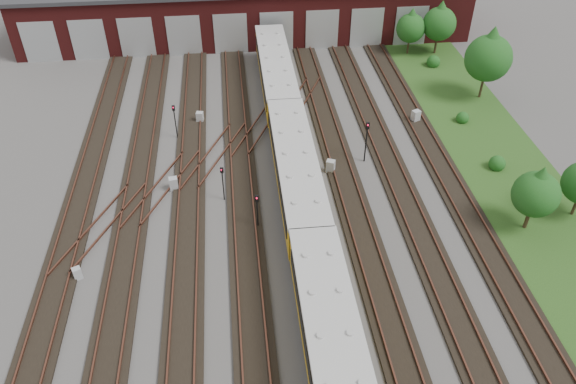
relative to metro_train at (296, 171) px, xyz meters
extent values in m
plane|color=#464341|center=(-2.00, -8.38, -2.03)|extent=(120.00, 120.00, 0.00)
cube|color=black|center=(-16.00, -8.38, -1.94)|extent=(2.40, 70.00, 0.18)
cube|color=brown|center=(-16.72, -8.38, -1.78)|extent=(0.10, 70.00, 0.15)
cube|color=brown|center=(-15.28, -8.38, -1.78)|extent=(0.10, 70.00, 0.15)
cube|color=black|center=(-12.00, -8.38, -1.94)|extent=(2.40, 70.00, 0.18)
cube|color=brown|center=(-12.72, -8.38, -1.78)|extent=(0.10, 70.00, 0.15)
cube|color=brown|center=(-11.28, -8.38, -1.78)|extent=(0.10, 70.00, 0.15)
cube|color=black|center=(-8.00, -8.38, -1.94)|extent=(2.40, 70.00, 0.18)
cube|color=brown|center=(-8.72, -8.38, -1.78)|extent=(0.10, 70.00, 0.15)
cube|color=brown|center=(-7.28, -8.38, -1.78)|extent=(0.10, 70.00, 0.15)
cube|color=black|center=(-4.00, -8.38, -1.94)|extent=(2.40, 70.00, 0.18)
cube|color=brown|center=(-4.72, -8.38, -1.78)|extent=(0.10, 70.00, 0.15)
cube|color=brown|center=(-3.28, -8.38, -1.78)|extent=(0.10, 70.00, 0.15)
cube|color=black|center=(0.00, -8.38, -1.94)|extent=(2.40, 70.00, 0.18)
cube|color=brown|center=(-0.72, -8.38, -1.78)|extent=(0.10, 70.00, 0.15)
cube|color=brown|center=(0.72, -8.38, -1.78)|extent=(0.10, 70.00, 0.15)
cube|color=black|center=(4.00, -8.38, -1.94)|extent=(2.40, 70.00, 0.18)
cube|color=brown|center=(3.28, -8.38, -1.78)|extent=(0.10, 70.00, 0.15)
cube|color=brown|center=(4.72, -8.38, -1.78)|extent=(0.10, 70.00, 0.15)
cube|color=black|center=(8.00, -8.38, -1.94)|extent=(2.40, 70.00, 0.18)
cube|color=brown|center=(7.28, -8.38, -1.78)|extent=(0.10, 70.00, 0.15)
cube|color=brown|center=(8.72, -8.38, -1.78)|extent=(0.10, 70.00, 0.15)
cube|color=black|center=(12.00, -8.38, -1.94)|extent=(2.40, 70.00, 0.18)
cube|color=brown|center=(11.28, -8.38, -1.78)|extent=(0.10, 70.00, 0.15)
cube|color=brown|center=(12.72, -8.38, -1.78)|extent=(0.10, 70.00, 0.15)
cube|color=brown|center=(-10.00, 1.62, -1.78)|extent=(5.40, 9.62, 0.15)
cube|color=brown|center=(-6.00, 5.62, -1.78)|extent=(5.40, 9.62, 0.15)
cube|color=brown|center=(-2.00, 9.62, -1.78)|extent=(5.40, 9.62, 0.15)
cube|color=brown|center=(-14.00, -2.38, -1.78)|extent=(5.40, 9.62, 0.15)
cube|color=brown|center=(2.00, 13.62, -1.78)|extent=(5.40, 9.62, 0.15)
cube|color=#511414|center=(-2.00, 31.62, 0.97)|extent=(50.00, 12.00, 6.00)
cube|color=#9B9EA0|center=(-24.00, 25.60, 0.17)|extent=(3.60, 0.12, 4.40)
cube|color=#9B9EA0|center=(-19.00, 25.60, 0.17)|extent=(3.60, 0.12, 4.40)
cube|color=#9B9EA0|center=(-14.00, 25.60, 0.17)|extent=(3.60, 0.12, 4.40)
cube|color=#9B9EA0|center=(-9.00, 25.60, 0.17)|extent=(3.60, 0.12, 4.40)
cube|color=#9B9EA0|center=(-4.00, 25.60, 0.17)|extent=(3.60, 0.12, 4.40)
cube|color=#9B9EA0|center=(1.00, 25.60, 0.17)|extent=(3.60, 0.12, 4.40)
cube|color=#9B9EA0|center=(6.00, 25.60, 0.17)|extent=(3.60, 0.12, 4.40)
cube|color=#9B9EA0|center=(11.00, 25.60, 0.17)|extent=(3.60, 0.12, 4.40)
cube|color=#9B9EA0|center=(16.00, 25.60, 0.17)|extent=(3.60, 0.12, 4.40)
cube|color=#214517|center=(17.00, 1.62, -2.01)|extent=(8.00, 55.00, 0.05)
cube|color=black|center=(0.00, -16.00, -1.38)|extent=(2.52, 16.08, 0.64)
cube|color=#E9A40C|center=(0.00, -16.00, 0.12)|extent=(2.85, 16.08, 2.36)
cube|color=#BAB9B5|center=(0.00, -16.00, 1.46)|extent=(2.95, 16.08, 0.32)
cube|color=black|center=(-1.41, -15.99, 0.39)|extent=(0.12, 14.14, 0.91)
cube|color=black|center=(1.41, -16.01, 0.39)|extent=(0.12, 14.14, 0.91)
cube|color=black|center=(0.00, 0.00, -1.38)|extent=(2.52, 16.08, 0.64)
cube|color=#E9A40C|center=(0.00, 0.00, 0.12)|extent=(2.85, 16.08, 2.36)
cube|color=#BAB9B5|center=(0.00, 0.00, 1.46)|extent=(2.95, 16.08, 0.32)
cube|color=black|center=(-1.41, 0.01, 0.39)|extent=(0.12, 14.14, 0.91)
cube|color=black|center=(1.41, -0.01, 0.39)|extent=(0.12, 14.14, 0.91)
cube|color=black|center=(0.00, 16.00, -1.38)|extent=(2.52, 16.08, 0.64)
cube|color=#E9A40C|center=(0.00, 16.00, 0.12)|extent=(2.85, 16.08, 2.36)
cube|color=#BAB9B5|center=(0.00, 16.00, 1.46)|extent=(2.95, 16.08, 0.32)
cube|color=black|center=(-1.41, 16.01, 0.39)|extent=(0.12, 14.14, 0.91)
cube|color=black|center=(1.41, 15.99, 0.39)|extent=(0.12, 14.14, 0.91)
cylinder|color=black|center=(-9.23, 8.84, -0.70)|extent=(0.09, 0.09, 2.66)
cube|color=black|center=(-9.23, 8.84, 0.86)|extent=(0.23, 0.14, 0.46)
sphere|color=#FB0D36|center=(-9.23, 8.75, 0.96)|extent=(0.11, 0.11, 0.11)
cylinder|color=black|center=(-3.09, -3.51, -0.87)|extent=(0.10, 0.10, 2.32)
cube|color=black|center=(-3.09, -3.51, 0.54)|extent=(0.27, 0.18, 0.50)
sphere|color=#FB0D36|center=(-3.09, -3.61, 0.64)|extent=(0.12, 0.12, 0.12)
cylinder|color=black|center=(-5.38, -0.17, -0.80)|extent=(0.09, 0.09, 2.47)
cube|color=black|center=(-5.38, -0.17, 0.66)|extent=(0.25, 0.20, 0.44)
sphere|color=#FB0D36|center=(-5.38, -0.26, 0.74)|extent=(0.10, 0.10, 0.10)
cylinder|color=black|center=(6.06, 3.56, -0.49)|extent=(0.11, 0.11, 3.09)
cube|color=black|center=(6.06, 3.56, 1.34)|extent=(0.30, 0.20, 0.56)
sphere|color=#FB0D36|center=(6.06, 3.45, 1.45)|extent=(0.13, 0.13, 0.13)
cube|color=#AEB1B4|center=(-14.75, -7.11, -1.60)|extent=(0.64, 0.60, 0.85)
cube|color=#AEB1B4|center=(-7.29, 11.18, -1.53)|extent=(0.69, 0.61, 1.01)
cube|color=#AEB1B4|center=(-9.15, 1.49, -1.50)|extent=(0.71, 0.62, 1.06)
cube|color=#AEB1B4|center=(3.06, 2.39, -1.49)|extent=(0.81, 0.76, 1.07)
cube|color=#AEB1B4|center=(11.95, 9.13, -1.47)|extent=(0.83, 0.78, 1.11)
cylinder|color=#352918|center=(15.23, 23.30, -1.24)|extent=(0.21, 0.21, 1.58)
sphere|color=#194C15|center=(15.23, 23.30, 0.87)|extent=(3.08, 3.08, 3.08)
cone|color=#194C15|center=(15.23, 23.30, 1.97)|extent=(2.64, 2.64, 2.20)
cylinder|color=#352918|center=(18.25, 23.06, -1.12)|extent=(0.24, 0.24, 1.82)
sphere|color=#194C15|center=(18.25, 23.06, 1.31)|extent=(3.55, 3.55, 3.55)
cone|color=#194C15|center=(18.25, 23.06, 2.58)|extent=(3.04, 3.04, 2.53)
cylinder|color=#352918|center=(19.40, 12.84, -0.93)|extent=(0.23, 0.23, 2.21)
sphere|color=#194C15|center=(19.40, 12.84, 2.02)|extent=(4.30, 4.30, 4.30)
cone|color=#194C15|center=(19.40, 12.84, 3.56)|extent=(3.68, 3.68, 3.07)
cylinder|color=#352918|center=(15.49, -5.63, -1.22)|extent=(0.27, 0.27, 1.63)
sphere|color=#194C15|center=(15.49, -5.63, 0.95)|extent=(3.17, 3.17, 3.17)
cone|color=#194C15|center=(15.49, -5.63, 2.08)|extent=(2.71, 2.71, 2.26)
cylinder|color=#352918|center=(19.50, -4.65, -1.25)|extent=(0.22, 0.22, 1.56)
sphere|color=#194C15|center=(16.34, 1.42, -1.38)|extent=(1.31, 1.31, 1.31)
sphere|color=#194C15|center=(16.15, 8.64, -1.47)|extent=(1.13, 1.13, 1.13)
sphere|color=#194C15|center=(17.07, 19.95, -1.34)|extent=(1.39, 1.39, 1.39)
camera|label=1|loc=(-4.23, -32.98, 24.31)|focal=35.00mm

